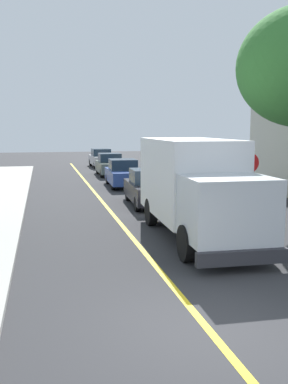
{
  "coord_description": "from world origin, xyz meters",
  "views": [
    {
      "loc": [
        -2.8,
        -6.83,
        3.57
      ],
      "look_at": [
        0.56,
        7.64,
        1.4
      ],
      "focal_mm": 41.14,
      "sensor_mm": 36.0,
      "label": 1
    }
  ],
  "objects_px": {
    "parked_car_furthest": "(101,158)",
    "parked_van_across": "(222,189)",
    "parked_car_far": "(110,165)",
    "parked_car_mid": "(123,174)",
    "box_truck": "(195,184)",
    "parked_car_near": "(149,188)",
    "stop_sign": "(249,173)"
  },
  "relations": [
    {
      "from": "parked_car_furthest",
      "to": "parked_car_far",
      "type": "bearing_deg",
      "value": -92.41
    },
    {
      "from": "box_truck",
      "to": "parked_car_mid",
      "type": "bearing_deg",
      "value": 90.16
    },
    {
      "from": "box_truck",
      "to": "parked_car_near",
      "type": "xyz_separation_m",
      "value": [
        -0.04,
        6.2,
        -0.97
      ]
    },
    {
      "from": "parked_car_furthest",
      "to": "parked_van_across",
      "type": "distance_m",
      "value": 21.72
    },
    {
      "from": "parked_car_mid",
      "to": "parked_car_far",
      "type": "xyz_separation_m",
      "value": [
        0.17,
        6.48,
        0.0
      ]
    },
    {
      "from": "parked_car_mid",
      "to": "parked_van_across",
      "type": "distance_m",
      "value": 8.38
    },
    {
      "from": "parked_car_near",
      "to": "parked_car_far",
      "type": "distance_m",
      "value": 13.21
    },
    {
      "from": "parked_car_mid",
      "to": "parked_car_furthest",
      "type": "bearing_deg",
      "value": 88.03
    },
    {
      "from": "parked_car_near",
      "to": "parked_car_mid",
      "type": "bearing_deg",
      "value": 89.94
    },
    {
      "from": "parked_car_near",
      "to": "parked_car_mid",
      "type": "relative_size",
      "value": 1.01
    },
    {
      "from": "parked_van_across",
      "to": "parked_car_far",
      "type": "bearing_deg",
      "value": 102.0
    },
    {
      "from": "parked_car_near",
      "to": "stop_sign",
      "type": "xyz_separation_m",
      "value": [
        2.91,
        -4.28,
        1.06
      ]
    },
    {
      "from": "box_truck",
      "to": "parked_car_far",
      "type": "distance_m",
      "value": 19.43
    },
    {
      "from": "parked_car_near",
      "to": "parked_van_across",
      "type": "relative_size",
      "value": 1.0
    },
    {
      "from": "parked_car_mid",
      "to": "parked_van_across",
      "type": "relative_size",
      "value": 1.0
    },
    {
      "from": "parked_car_near",
      "to": "stop_sign",
      "type": "bearing_deg",
      "value": -55.84
    },
    {
      "from": "box_truck",
      "to": "parked_car_furthest",
      "type": "xyz_separation_m",
      "value": [
        0.44,
        26.72,
        -0.97
      ]
    },
    {
      "from": "parked_car_mid",
      "to": "parked_car_furthest",
      "type": "relative_size",
      "value": 1.0
    },
    {
      "from": "parked_car_mid",
      "to": "stop_sign",
      "type": "xyz_separation_m",
      "value": [
        2.9,
        -11.01,
        1.06
      ]
    },
    {
      "from": "parked_car_mid",
      "to": "parked_car_near",
      "type": "bearing_deg",
      "value": -90.06
    },
    {
      "from": "box_truck",
      "to": "parked_car_near",
      "type": "relative_size",
      "value": 1.62
    },
    {
      "from": "parked_car_far",
      "to": "parked_car_furthest",
      "type": "xyz_separation_m",
      "value": [
        0.31,
        7.31,
        0.0
      ]
    },
    {
      "from": "parked_car_furthest",
      "to": "stop_sign",
      "type": "height_order",
      "value": "stop_sign"
    },
    {
      "from": "parked_car_near",
      "to": "stop_sign",
      "type": "relative_size",
      "value": 1.69
    },
    {
      "from": "parked_car_near",
      "to": "parked_car_furthest",
      "type": "bearing_deg",
      "value": 88.66
    },
    {
      "from": "box_truck",
      "to": "parked_car_furthest",
      "type": "distance_m",
      "value": 26.74
    },
    {
      "from": "parked_van_across",
      "to": "parked_car_mid",
      "type": "bearing_deg",
      "value": 112.39
    },
    {
      "from": "box_truck",
      "to": "parked_car_mid",
      "type": "xyz_separation_m",
      "value": [
        -0.04,
        12.93,
        -0.97
      ]
    },
    {
      "from": "stop_sign",
      "to": "parked_car_mid",
      "type": "bearing_deg",
      "value": 104.76
    },
    {
      "from": "parked_van_across",
      "to": "stop_sign",
      "type": "bearing_deg",
      "value": -95.14
    },
    {
      "from": "parked_car_furthest",
      "to": "parked_van_across",
      "type": "xyz_separation_m",
      "value": [
        2.72,
        -21.55,
        0.0
      ]
    },
    {
      "from": "parked_car_far",
      "to": "parked_car_mid",
      "type": "bearing_deg",
      "value": -91.47
    }
  ]
}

